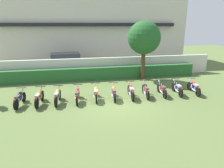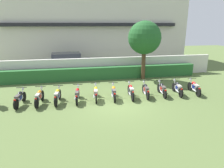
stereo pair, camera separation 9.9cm
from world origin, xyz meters
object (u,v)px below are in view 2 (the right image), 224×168
object	(u,v)px
motorcycle_in_row_0	(20,98)
motorcycle_in_row_7	(146,90)
tree_near_inspector	(145,38)
parked_car	(68,63)
motorcycle_in_row_5	(114,92)
motorcycle_in_row_4	(96,93)
motorcycle_in_row_10	(194,87)
motorcycle_in_row_6	(131,91)
motorcycle_in_row_1	(39,97)
motorcycle_in_row_2	(58,96)
motorcycle_in_row_8	(162,89)
motorcycle_in_row_3	(77,94)
motorcycle_in_row_9	(177,88)

from	to	relation	value
motorcycle_in_row_0	motorcycle_in_row_7	distance (m)	7.72
tree_near_inspector	parked_car	bearing A→B (deg)	148.24
parked_car	motorcycle_in_row_0	world-z (taller)	parked_car
motorcycle_in_row_5	tree_near_inspector	bearing A→B (deg)	-32.28
motorcycle_in_row_4	motorcycle_in_row_5	xyz separation A→B (m)	(1.13, -0.10, -0.00)
motorcycle_in_row_0	motorcycle_in_row_10	size ratio (longest dim) A/B	0.96
motorcycle_in_row_4	motorcycle_in_row_7	size ratio (longest dim) A/B	0.99
parked_car	motorcycle_in_row_10	xyz separation A→B (m)	(8.47, -8.25, -0.49)
motorcycle_in_row_6	motorcycle_in_row_7	xyz separation A→B (m)	(1.03, 0.06, -0.02)
parked_car	motorcycle_in_row_1	size ratio (longest dim) A/B	2.40
motorcycle_in_row_2	motorcycle_in_row_8	xyz separation A→B (m)	(6.72, 0.07, -0.02)
motorcycle_in_row_3	tree_near_inspector	bearing A→B (deg)	-47.21
motorcycle_in_row_3	motorcycle_in_row_10	size ratio (longest dim) A/B	1.00
motorcycle_in_row_1	motorcycle_in_row_10	bearing A→B (deg)	-83.78
tree_near_inspector	motorcycle_in_row_9	distance (m)	5.29
motorcycle_in_row_1	motorcycle_in_row_5	bearing A→B (deg)	-83.04
motorcycle_in_row_2	motorcycle_in_row_0	bearing A→B (deg)	95.87
motorcycle_in_row_9	parked_car	bearing A→B (deg)	49.58
motorcycle_in_row_1	motorcycle_in_row_4	xyz separation A→B (m)	(3.36, 0.16, -0.02)
parked_car	motorcycle_in_row_10	size ratio (longest dim) A/B	2.40
motorcycle_in_row_5	motorcycle_in_row_4	bearing A→B (deg)	91.70
tree_near_inspector	motorcycle_in_row_2	distance (m)	8.67
motorcycle_in_row_8	motorcycle_in_row_7	bearing A→B (deg)	95.33
motorcycle_in_row_5	motorcycle_in_row_10	bearing A→B (deg)	-83.89
parked_car	motorcycle_in_row_1	xyz separation A→B (m)	(-1.59, -8.25, -0.48)
motorcycle_in_row_0	motorcycle_in_row_3	size ratio (longest dim) A/B	0.96
motorcycle_in_row_2	motorcycle_in_row_3	xyz separation A→B (m)	(1.18, 0.04, -0.01)
motorcycle_in_row_3	motorcycle_in_row_10	distance (m)	7.85
parked_car	motorcycle_in_row_10	distance (m)	11.84
motorcycle_in_row_3	motorcycle_in_row_10	world-z (taller)	motorcycle_in_row_10
motorcycle_in_row_7	motorcycle_in_row_8	distance (m)	1.13
motorcycle_in_row_5	motorcycle_in_row_6	bearing A→B (deg)	-83.41
motorcycle_in_row_0	motorcycle_in_row_1	xyz separation A→B (m)	(1.09, -0.05, 0.01)
motorcycle_in_row_3	motorcycle_in_row_4	world-z (taller)	motorcycle_in_row_3
motorcycle_in_row_1	motorcycle_in_row_6	size ratio (longest dim) A/B	1.00
motorcycle_in_row_0	motorcycle_in_row_3	world-z (taller)	motorcycle_in_row_0
tree_near_inspector	motorcycle_in_row_1	distance (m)	9.52
motorcycle_in_row_7	motorcycle_in_row_2	bearing A→B (deg)	99.48
motorcycle_in_row_5	motorcycle_in_row_6	xyz separation A→B (m)	(1.12, -0.00, 0.02)
motorcycle_in_row_1	motorcycle_in_row_3	world-z (taller)	motorcycle_in_row_1
motorcycle_in_row_0	motorcycle_in_row_5	xyz separation A→B (m)	(5.57, 0.01, -0.01)
motorcycle_in_row_10	motorcycle_in_row_8	bearing A→B (deg)	95.96
tree_near_inspector	motorcycle_in_row_7	bearing A→B (deg)	-107.22
motorcycle_in_row_3	motorcycle_in_row_8	xyz separation A→B (m)	(5.54, 0.03, -0.00)
tree_near_inspector	motorcycle_in_row_8	distance (m)	5.21
motorcycle_in_row_2	motorcycle_in_row_7	bearing A→B (deg)	-82.30
motorcycle_in_row_9	motorcycle_in_row_2	bearing A→B (deg)	98.33
tree_near_inspector	motorcycle_in_row_3	bearing A→B (deg)	-143.30
motorcycle_in_row_1	motorcycle_in_row_7	distance (m)	6.64
tree_near_inspector	motorcycle_in_row_9	world-z (taller)	tree_near_inspector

